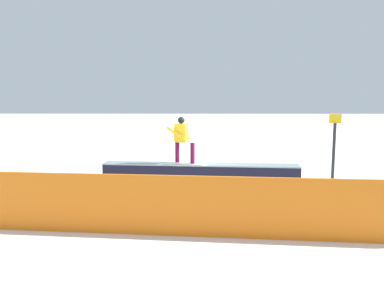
{
  "coord_description": "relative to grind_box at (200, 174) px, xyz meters",
  "views": [
    {
      "loc": [
        0.13,
        11.34,
        2.66
      ],
      "look_at": [
        0.24,
        0.98,
        1.4
      ],
      "focal_mm": 33.43,
      "sensor_mm": 36.0,
      "label": 1
    }
  ],
  "objects": [
    {
      "name": "snowboarder",
      "position": [
        0.57,
        -0.08,
        1.17
      ],
      "size": [
        1.5,
        0.87,
        1.51
      ],
      "color": "silver",
      "rests_on": "grind_box"
    },
    {
      "name": "grind_box",
      "position": [
        0.0,
        0.0,
        0.0
      ],
      "size": [
        6.32,
        1.17,
        0.64
      ],
      "color": "black",
      "rests_on": "ground_plane"
    },
    {
      "name": "trail_marker",
      "position": [
        -4.45,
        -0.45,
        0.89
      ],
      "size": [
        0.4,
        0.1,
        2.21
      ],
      "color": "#262628",
      "rests_on": "ground_plane"
    },
    {
      "name": "safety_fence",
      "position": [
        0.0,
        4.58,
        0.32
      ],
      "size": [
        9.38,
        0.88,
        1.21
      ],
      "primitive_type": "cube",
      "rotation": [
        0.0,
        0.0,
        -0.09
      ],
      "color": "orange",
      "rests_on": "ground_plane"
    },
    {
      "name": "ground_plane",
      "position": [
        0.0,
        0.0,
        -0.29
      ],
      "size": [
        120.0,
        120.0,
        0.0
      ],
      "primitive_type": "plane",
      "color": "white"
    }
  ]
}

